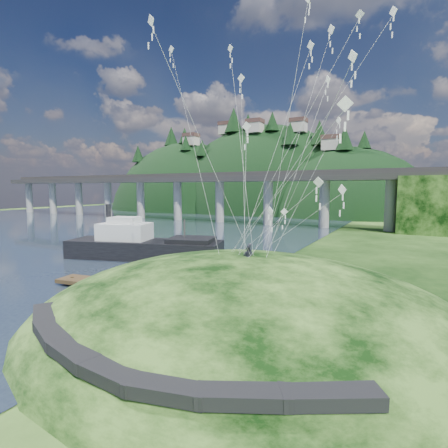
% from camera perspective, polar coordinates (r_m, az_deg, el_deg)
% --- Properties ---
extents(ground, '(320.00, 320.00, 0.00)m').
position_cam_1_polar(ground, '(30.70, -12.33, -13.77)').
color(ground, black).
rests_on(ground, ground).
extents(water, '(240.00, 240.00, 0.00)m').
position_cam_1_polar(water, '(105.23, -31.84, -0.61)').
color(water, '#304058').
rests_on(water, ground).
extents(grass_hill, '(36.00, 32.00, 13.00)m').
position_cam_1_polar(grass_hill, '(28.75, 3.41, -18.26)').
color(grass_hill, black).
rests_on(grass_hill, ground).
extents(footpath, '(22.29, 5.84, 0.83)m').
position_cam_1_polar(footpath, '(18.60, -14.71, -20.37)').
color(footpath, black).
rests_on(footpath, ground).
extents(bridge, '(160.00, 11.00, 15.00)m').
position_cam_1_polar(bridge, '(102.53, 2.02, 5.55)').
color(bridge, '#2D2B2B').
rests_on(bridge, ground).
extents(far_ridge, '(153.00, 70.00, 94.50)m').
position_cam_1_polar(far_ridge, '(158.00, 4.81, -0.59)').
color(far_ridge, black).
rests_on(far_ridge, ground).
extents(work_barge, '(23.38, 12.21, 7.89)m').
position_cam_1_polar(work_barge, '(52.58, -13.25, -3.34)').
color(work_barge, black).
rests_on(work_barge, ground).
extents(wooden_dock, '(16.14, 4.84, 1.14)m').
position_cam_1_polar(wooden_dock, '(37.02, -15.71, -9.62)').
color(wooden_dock, '#3B2A18').
rests_on(wooden_dock, ground).
extents(kite_flyers, '(1.16, 1.88, 1.69)m').
position_cam_1_polar(kite_flyers, '(27.51, 4.04, -3.42)').
color(kite_flyers, '#272734').
rests_on(kite_flyers, ground).
extents(kite_swarm, '(18.44, 16.24, 18.77)m').
position_cam_1_polar(kite_swarm, '(30.54, 11.27, 20.00)').
color(kite_swarm, white).
rests_on(kite_swarm, ground).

